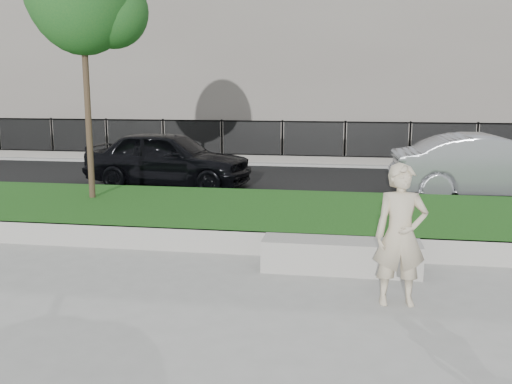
% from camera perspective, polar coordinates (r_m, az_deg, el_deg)
% --- Properties ---
extents(ground, '(90.00, 90.00, 0.00)m').
position_cam_1_polar(ground, '(8.76, -2.74, -8.16)').
color(ground, gray).
rests_on(ground, ground).
extents(grass_bank, '(34.00, 4.00, 0.40)m').
position_cam_1_polar(grass_bank, '(11.54, 0.35, -2.50)').
color(grass_bank, '#13350D').
rests_on(grass_bank, ground).
extents(grass_kerb, '(34.00, 0.08, 0.40)m').
position_cam_1_polar(grass_kerb, '(9.67, -1.47, -5.09)').
color(grass_kerb, gray).
rests_on(grass_kerb, ground).
extents(street, '(34.00, 7.00, 0.04)m').
position_cam_1_polar(street, '(16.93, 3.25, 1.08)').
color(street, black).
rests_on(street, ground).
extents(far_pavement, '(34.00, 3.00, 0.12)m').
position_cam_1_polar(far_pavement, '(21.36, 4.54, 3.15)').
color(far_pavement, gray).
rests_on(far_pavement, ground).
extents(iron_fence, '(32.00, 0.30, 1.50)m').
position_cam_1_polar(iron_fence, '(20.31, 4.32, 4.14)').
color(iron_fence, slate).
rests_on(iron_fence, far_pavement).
extents(building_facade, '(34.00, 10.00, 10.00)m').
position_cam_1_polar(building_facade, '(28.25, 5.93, 14.98)').
color(building_facade, slate).
rests_on(building_facade, ground).
extents(stone_bench, '(2.40, 0.60, 0.49)m').
position_cam_1_polar(stone_bench, '(8.89, 8.47, -6.33)').
color(stone_bench, gray).
rests_on(stone_bench, ground).
extents(man, '(0.72, 0.51, 1.85)m').
position_cam_1_polar(man, '(7.56, 14.25, -4.21)').
color(man, beige).
rests_on(man, ground).
extents(book, '(0.24, 0.19, 0.02)m').
position_cam_1_polar(book, '(8.84, 14.25, -4.90)').
color(book, beige).
rests_on(book, stone_bench).
extents(car_dark, '(4.79, 2.35, 1.57)m').
position_cam_1_polar(car_dark, '(16.02, -8.76, 3.34)').
color(car_dark, black).
rests_on(car_dark, street).
extents(car_silver, '(4.93, 1.99, 1.59)m').
position_cam_1_polar(car_silver, '(15.28, 22.55, 2.34)').
color(car_silver, gray).
rests_on(car_silver, street).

